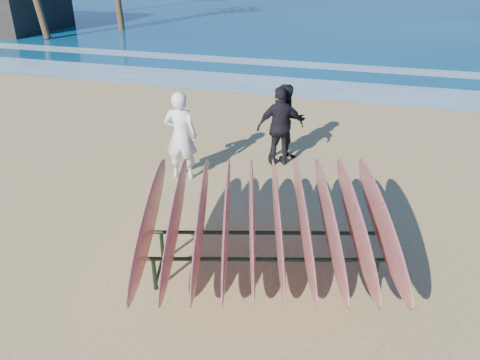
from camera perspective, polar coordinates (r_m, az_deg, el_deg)
The scene contains 7 objects.
ground at distance 7.09m, azimuth -1.88°, elevation -9.67°, with size 120.00×120.00×0.00m, color tan.
foam_near at distance 16.09m, azimuth 9.62°, elevation 10.91°, with size 160.00×160.00×0.00m, color white.
foam_far at distance 19.47m, azimuth 11.10°, elevation 13.43°, with size 160.00×160.00×0.00m, color white.
surfboard_rack at distance 6.29m, azimuth 3.06°, elevation -5.01°, with size 3.89×3.78×1.43m.
person_white at distance 9.26m, azimuth -7.23°, elevation 5.36°, with size 0.65×0.43×1.78m, color white.
person_dark_a at distance 10.15m, azimuth 5.73°, elevation 6.96°, with size 0.81×0.63×1.66m, color black.
person_dark_b at distance 9.86m, azimuth 4.93°, elevation 6.49°, with size 0.99×0.41×1.69m, color black.
Camera 1 is at (1.87, -5.43, 4.15)m, focal length 35.00 mm.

